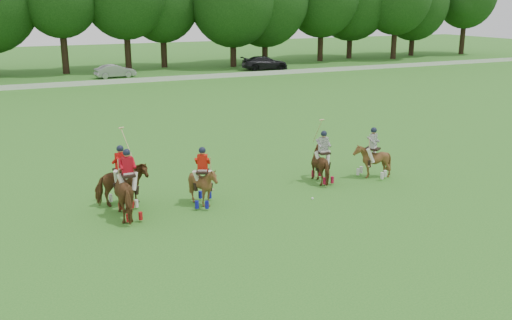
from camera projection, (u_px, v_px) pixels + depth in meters
name	position (u px, v px, depth m)	size (l,w,h in m)	color
ground	(257.00, 241.00, 18.06)	(180.00, 180.00, 0.00)	#277120
boundary_rail	(81.00, 83.00, 51.28)	(120.00, 0.10, 0.44)	white
car_mid	(115.00, 71.00, 56.71)	(1.38, 3.96, 1.30)	#9C9CA1
car_right	(265.00, 63.00, 63.32)	(2.10, 5.17, 1.50)	black
polo_red_a	(129.00, 192.00, 19.91)	(1.31, 2.11, 2.47)	#4F3015
polo_red_b	(122.00, 185.00, 20.94)	(1.96, 1.81, 2.87)	#4F3015
polo_red_c	(203.00, 185.00, 21.07)	(1.70, 1.77, 2.24)	#4F3015
polo_stripe_a	(323.00, 164.00, 23.84)	(1.10, 1.80, 2.74)	#4F3015
polo_stripe_b	(372.00, 160.00, 24.42)	(1.74, 1.79, 2.21)	#4F3015
polo_ball	(312.00, 198.00, 21.87)	(0.09, 0.09, 0.09)	white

